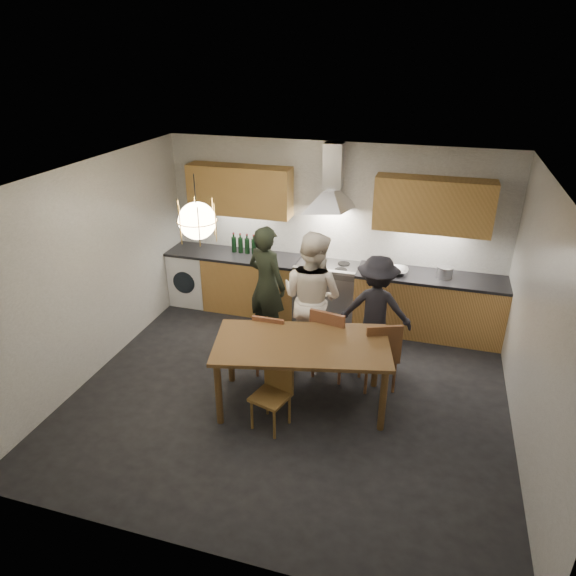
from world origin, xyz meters
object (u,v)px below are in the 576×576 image
(chair_back_left, at_px, (271,341))
(stock_pot, at_px, (445,272))
(dining_table, at_px, (302,350))
(mixing_bowl, at_px, (397,271))
(person_left, at_px, (267,285))
(wine_bottles, at_px, (247,244))
(person_mid, at_px, (312,297))
(chair_front, at_px, (274,388))
(person_right, at_px, (376,309))

(chair_back_left, xyz_separation_m, stock_pot, (1.98, 1.64, 0.48))
(dining_table, xyz_separation_m, chair_back_left, (-0.51, 0.44, -0.22))
(mixing_bowl, height_order, stock_pot, stock_pot)
(chair_back_left, relative_size, person_left, 0.52)
(dining_table, bearing_deg, wine_bottles, 110.90)
(person_left, bearing_deg, person_mid, -179.97)
(person_left, height_order, stock_pot, person_left)
(chair_back_left, height_order, person_left, person_left)
(person_mid, xyz_separation_m, stock_pot, (1.60, 1.08, 0.10))
(mixing_bowl, bearing_deg, person_left, -156.43)
(chair_front, bearing_deg, person_left, 127.15)
(person_right, bearing_deg, chair_back_left, 31.85)
(person_right, height_order, mixing_bowl, person_right)
(person_left, height_order, mixing_bowl, person_left)
(person_mid, bearing_deg, wine_bottles, -21.63)
(person_right, height_order, wine_bottles, person_right)
(person_left, bearing_deg, chair_back_left, 134.00)
(wine_bottles, bearing_deg, chair_front, -64.08)
(person_left, distance_m, person_mid, 0.77)
(dining_table, bearing_deg, person_right, 49.01)
(dining_table, distance_m, chair_back_left, 0.71)
(person_mid, bearing_deg, person_right, -144.40)
(dining_table, xyz_separation_m, mixing_bowl, (0.83, 2.03, 0.22))
(chair_back_left, height_order, person_right, person_right)
(chair_back_left, xyz_separation_m, mixing_bowl, (1.34, 1.58, 0.44))
(person_right, distance_m, stock_pot, 1.20)
(chair_front, xyz_separation_m, person_left, (-0.65, 1.71, 0.38))
(dining_table, xyz_separation_m, person_right, (0.66, 1.23, 0.00))
(chair_back_left, bearing_deg, dining_table, 138.54)
(person_left, xyz_separation_m, wine_bottles, (-0.60, 0.87, 0.22))
(mixing_bowl, distance_m, wine_bottles, 2.28)
(dining_table, bearing_deg, stock_pot, 42.08)
(mixing_bowl, bearing_deg, wine_bottles, 176.48)
(mixing_bowl, relative_size, wine_bottles, 0.62)
(chair_front, relative_size, mixing_bowl, 2.53)
(chair_back_left, bearing_deg, person_mid, -123.93)
(chair_back_left, height_order, chair_front, chair_back_left)
(wine_bottles, bearing_deg, stock_pot, -1.67)
(chair_back_left, bearing_deg, person_left, -69.07)
(person_mid, relative_size, stock_pot, 8.26)
(chair_back_left, bearing_deg, person_right, -146.54)
(dining_table, height_order, wine_bottles, wine_bottles)
(dining_table, xyz_separation_m, person_mid, (-0.14, 1.01, 0.16))
(chair_back_left, distance_m, mixing_bowl, 2.12)
(chair_front, xyz_separation_m, wine_bottles, (-1.25, 2.58, 0.60))
(person_left, xyz_separation_m, person_mid, (0.71, -0.29, 0.04))
(stock_pot, bearing_deg, chair_back_left, -140.33)
(chair_back_left, xyz_separation_m, chair_front, (0.32, -0.85, -0.04))
(dining_table, distance_m, person_left, 1.55)
(wine_bottles, bearing_deg, person_left, -55.25)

